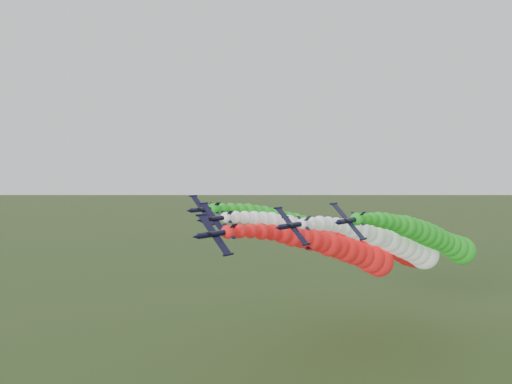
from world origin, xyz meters
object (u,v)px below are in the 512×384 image
Objects in this scene: jet_trail at (388,247)px; jet_outer_left at (312,229)px; jet_lead at (345,251)px; jet_inner_right at (398,244)px; jet_inner_left at (329,237)px; jet_outer_right at (435,239)px.

jet_outer_left is at bearing -167.06° from jet_trail.
jet_lead is 17.12m from jet_inner_right.
jet_inner_left reaches higher than jet_inner_right.
jet_lead is 0.99× the size of jet_inner_left.
jet_inner_left is at bearing 129.31° from jet_lead.
jet_outer_left is 23.93m from jet_trail.
jet_inner_right is 1.00× the size of jet_outer_right.
jet_lead reaches higher than jet_trail.
jet_outer_left reaches higher than jet_inner_right.
jet_trail is (22.99, 5.28, -4.07)m from jet_outer_left.
jet_outer_left is at bearing 177.78° from jet_outer_right.
jet_outer_right reaches higher than jet_inner_left.
jet_trail is at bearing 91.33° from jet_lead.
jet_trail is at bearing 156.61° from jet_outer_right.
jet_trail is (-8.16, 13.65, -3.10)m from jet_inner_right.
jet_outer_left is 1.01× the size of jet_trail.
jet_inner_right is 32.27m from jet_outer_left.
jet_inner_right is at bearing -1.31° from jet_inner_left.
jet_lead is 1.00× the size of jet_inner_right.
jet_outer_right is (15.00, 22.26, 1.71)m from jet_lead.
jet_trail is (-15.67, 6.78, -4.30)m from jet_outer_right.
jet_lead is 1.00× the size of jet_outer_right.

